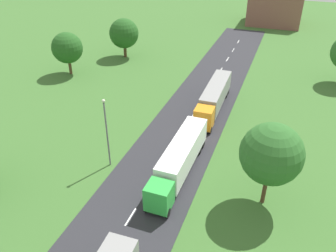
{
  "coord_description": "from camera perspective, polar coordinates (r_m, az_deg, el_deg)",
  "views": [
    {
      "loc": [
        11.47,
        3.96,
        24.58
      ],
      "look_at": [
        -1.45,
        39.3,
        1.75
      ],
      "focal_mm": 36.37,
      "sensor_mm": 36.0,
      "label": 1
    }
  ],
  "objects": [
    {
      "name": "truck_third",
      "position": [
        51.0,
        7.73,
        4.86
      ],
      "size": [
        2.75,
        14.46,
        3.61
      ],
      "color": "orange",
      "rests_on": "road"
    },
    {
      "name": "tree_birch",
      "position": [
        33.09,
        16.93,
        -4.51
      ],
      "size": [
        5.98,
        5.98,
        8.98
      ],
      "color": "#513823",
      "rests_on": "ground"
    },
    {
      "name": "tree_elm",
      "position": [
        65.18,
        -16.55,
        12.43
      ],
      "size": [
        5.54,
        5.54,
        7.7
      ],
      "color": "#513823",
      "rests_on": "ground"
    },
    {
      "name": "tree_oak",
      "position": [
        71.9,
        -7.39,
        15.13
      ],
      "size": [
        5.93,
        5.93,
        7.89
      ],
      "color": "#513823",
      "rests_on": "ground"
    },
    {
      "name": "road",
      "position": [
        34.0,
        -6.51,
        -15.24
      ],
      "size": [
        10.0,
        140.0,
        0.06
      ],
      "primitive_type": "cube",
      "color": "#2B2B30",
      "rests_on": "ground"
    },
    {
      "name": "lane_marking_centre",
      "position": [
        33.53,
        -7.07,
        -16.03
      ],
      "size": [
        0.16,
        124.55,
        0.01
      ],
      "color": "white",
      "rests_on": "road"
    },
    {
      "name": "truck_second",
      "position": [
        37.6,
        1.98,
        -5.41
      ],
      "size": [
        2.59,
        14.02,
        3.63
      ],
      "color": "green",
      "rests_on": "road"
    },
    {
      "name": "lamppost_second",
      "position": [
        38.06,
        -10.25,
        -0.69
      ],
      "size": [
        0.36,
        0.36,
        8.55
      ],
      "color": "slate",
      "rests_on": "ground"
    },
    {
      "name": "distant_building",
      "position": [
        102.31,
        17.57,
        18.26
      ],
      "size": [
        13.78,
        12.59,
        7.86
      ],
      "primitive_type": "cube",
      "color": "brown",
      "rests_on": "ground"
    }
  ]
}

